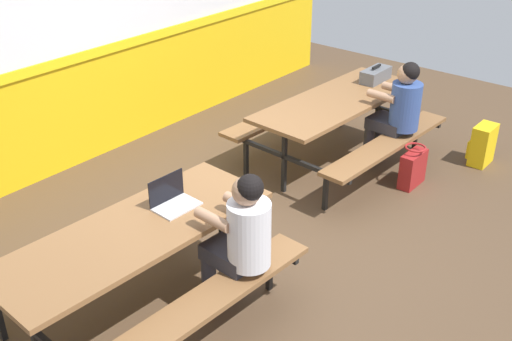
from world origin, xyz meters
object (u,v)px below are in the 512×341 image
(backpack_dark, at_px, (482,145))
(tote_bag_bright, at_px, (413,168))
(picnic_table_left, at_px, (137,249))
(student_further, at_px, (398,108))
(toolbox_grey, at_px, (376,75))
(laptop_silver, at_px, (173,200))
(student_nearer, at_px, (241,235))
(picnic_table_right, at_px, (336,114))

(backpack_dark, distance_m, tote_bag_bright, 0.97)
(backpack_dark, relative_size, tote_bag_bright, 1.02)
(picnic_table_left, xyz_separation_m, student_further, (3.17, -0.32, 0.13))
(tote_bag_bright, bearing_deg, toolbox_grey, 53.79)
(backpack_dark, height_order, tote_bag_bright, backpack_dark)
(picnic_table_left, xyz_separation_m, toolbox_grey, (3.64, 0.22, 0.23))
(backpack_dark, xyz_separation_m, tote_bag_bright, (-0.91, 0.35, -0.02))
(laptop_silver, height_order, tote_bag_bright, laptop_silver)
(student_further, bearing_deg, backpack_dark, -40.90)
(tote_bag_bright, bearing_deg, backpack_dark, -20.98)
(picnic_table_left, bearing_deg, tote_bag_bright, -11.72)
(picnic_table_left, relative_size, tote_bag_bright, 4.79)
(student_nearer, xyz_separation_m, student_further, (2.72, 0.26, 0.00))
(student_further, relative_size, tote_bag_bright, 2.81)
(picnic_table_right, relative_size, laptop_silver, 6.24)
(student_further, height_order, toolbox_grey, student_further)
(picnic_table_right, relative_size, backpack_dark, 4.68)
(picnic_table_left, bearing_deg, toolbox_grey, 3.41)
(student_further, distance_m, tote_bag_bright, 0.62)
(picnic_table_left, bearing_deg, student_nearer, -52.35)
(picnic_table_left, xyz_separation_m, picnic_table_right, (2.92, 0.25, 0.00))
(picnic_table_right, xyz_separation_m, student_nearer, (-2.48, -0.83, 0.13))
(picnic_table_right, height_order, student_nearer, student_nearer)
(backpack_dark, bearing_deg, student_further, 139.10)
(laptop_silver, bearing_deg, toolbox_grey, 3.47)
(tote_bag_bright, bearing_deg, laptop_silver, 166.22)
(student_further, bearing_deg, laptop_silver, 173.07)
(student_further, xyz_separation_m, tote_bag_bright, (-0.15, -0.31, -0.51))
(student_further, height_order, laptop_silver, student_further)
(backpack_dark, bearing_deg, picnic_table_left, 166.06)
(picnic_table_right, bearing_deg, student_further, -66.53)
(toolbox_grey, bearing_deg, student_further, -131.15)
(picnic_table_left, height_order, student_nearer, student_nearer)
(student_nearer, distance_m, toolbox_grey, 3.29)
(student_further, bearing_deg, picnic_table_left, 174.25)
(toolbox_grey, relative_size, tote_bag_bright, 0.93)
(picnic_table_right, distance_m, backpack_dark, 1.62)
(student_further, xyz_separation_m, laptop_silver, (-2.78, 0.34, 0.08))
(picnic_table_left, relative_size, backpack_dark, 4.68)
(toolbox_grey, bearing_deg, tote_bag_bright, -126.21)
(picnic_table_left, height_order, laptop_silver, laptop_silver)
(picnic_table_left, xyz_separation_m, backpack_dark, (3.93, -0.97, -0.36))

